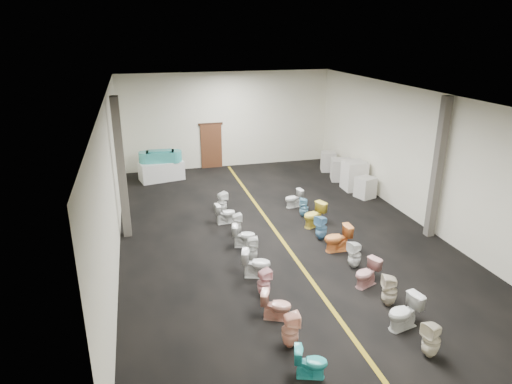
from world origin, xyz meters
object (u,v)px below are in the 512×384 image
appliance_crate_a (365,187)px  toilet_right_6 (321,228)px  toilet_left_4 (256,263)px  toilet_left_9 (222,203)px  toilet_left_0 (311,362)px  toilet_right_2 (390,291)px  toilet_left_8 (225,213)px  toilet_right_3 (367,273)px  appliance_crate_c (341,170)px  toilet_right_9 (294,198)px  toilet_right_8 (304,207)px  toilet_left_2 (276,305)px  bathtub (160,156)px  toilet_right_1 (404,312)px  appliance_crate_d (328,162)px  toilet_right_5 (338,238)px  toilet_right_4 (355,255)px  toilet_right_7 (314,215)px  toilet_left_3 (264,283)px  toilet_left_1 (290,330)px  toilet_left_7 (236,224)px  toilet_left_5 (252,249)px  display_table (161,171)px  appliance_crate_b (354,175)px  toilet_right_0 (431,340)px  toilet_left_6 (244,236)px

appliance_crate_a → toilet_right_6: 4.47m
toilet_left_4 → toilet_left_9: (-0.05, 4.70, 0.00)m
toilet_left_0 → toilet_right_2: toilet_right_2 is taller
toilet_left_8 → toilet_right_3: size_ratio=0.97×
appliance_crate_c → toilet_left_4: (-5.77, -7.15, -0.08)m
toilet_right_9 → toilet_right_8: bearing=-6.2°
toilet_left_2 → toilet_right_9: size_ratio=1.03×
bathtub → toilet_right_1: bearing=-65.8°
appliance_crate_d → toilet_right_5: bearing=-111.3°
toilet_right_4 → toilet_right_6: 1.95m
toilet_right_7 → toilet_left_0: bearing=-44.3°
toilet_left_3 → toilet_right_6: toilet_right_6 is taller
toilet_left_1 → toilet_right_3: size_ratio=1.09×
toilet_left_7 → toilet_left_5: bearing=178.0°
toilet_left_8 → toilet_right_8: (2.82, -0.18, -0.00)m
display_table → appliance_crate_c: size_ratio=1.98×
toilet_left_8 → toilet_right_9: (2.78, 0.82, -0.02)m
toilet_left_9 → toilet_right_6: toilet_right_6 is taller
display_table → toilet_right_7: display_table is taller
toilet_left_4 → toilet_right_4: (2.79, -0.23, 0.00)m
appliance_crate_b → toilet_left_5: (-5.66, -4.96, -0.23)m
appliance_crate_a → toilet_right_2: 7.63m
toilet_left_8 → toilet_right_1: bearing=-162.7°
toilet_right_0 → toilet_right_1: bearing=165.6°
toilet_left_6 → toilet_left_7: bearing=14.3°
toilet_right_6 → toilet_left_7: bearing=-135.9°
toilet_right_4 → toilet_right_8: size_ratio=1.12×
toilet_right_5 → toilet_left_6: bearing=-110.5°
display_table → toilet_left_6: size_ratio=2.58×
appliance_crate_b → toilet_left_8: appliance_crate_b is taller
appliance_crate_a → toilet_right_8: appliance_crate_a is taller
toilet_left_4 → toilet_left_8: toilet_left_4 is taller
appliance_crate_a → toilet_right_3: 6.81m
toilet_left_2 → toilet_right_8: toilet_left_2 is taller
toilet_left_4 → toilet_right_7: (2.74, 2.72, 0.02)m
toilet_right_2 → toilet_left_9: bearing=-144.1°
toilet_right_0 → toilet_right_7: toilet_right_7 is taller
toilet_left_0 → toilet_left_7: bearing=18.5°
bathtub → toilet_left_5: (2.02, -8.30, -0.70)m
appliance_crate_c → toilet_left_9: (-5.82, -2.45, -0.07)m
appliance_crate_d → toilet_right_4: (-2.98, -8.78, -0.06)m
toilet_left_4 → bathtub: bearing=29.0°
toilet_right_9 → toilet_right_4: bearing=-7.1°
toilet_left_3 → toilet_right_1: toilet_right_1 is taller
toilet_left_3 → toilet_right_6: 3.78m
appliance_crate_a → appliance_crate_b: bearing=90.0°
toilet_left_6 → toilet_right_5: size_ratio=0.87×
toilet_right_2 → toilet_right_6: toilet_right_2 is taller
toilet_left_0 → toilet_right_6: toilet_right_6 is taller
toilet_left_2 → toilet_left_3: 1.00m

